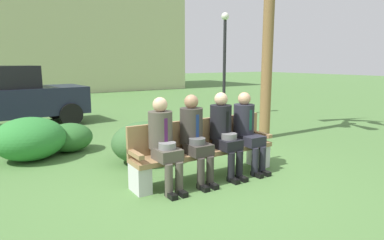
{
  "coord_description": "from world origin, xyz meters",
  "views": [
    {
      "loc": [
        -2.81,
        -3.94,
        1.79
      ],
      "look_at": [
        0.03,
        0.54,
        0.85
      ],
      "focal_mm": 31.0,
      "sensor_mm": 36.0,
      "label": 1
    }
  ],
  "objects_px": {
    "seated_man_centerleft": "(195,134)",
    "shrub_near_bench": "(69,137)",
    "seated_man_rightmost": "(247,127)",
    "parked_car_near": "(8,97)",
    "shrub_mid_lawn": "(30,139)",
    "shrub_far_lawn": "(144,142)",
    "street_lamp": "(225,53)",
    "park_bench": "(204,149)",
    "seated_man_leftmost": "(164,139)",
    "building_backdrop": "(51,15)",
    "seated_man_centerright": "(224,130)"
  },
  "relations": [
    {
      "from": "seated_man_centerleft",
      "to": "seated_man_centerright",
      "type": "height_order",
      "value": "seated_man_centerright"
    },
    {
      "from": "parked_car_near",
      "to": "shrub_far_lawn",
      "type": "bearing_deg",
      "value": -69.81
    },
    {
      "from": "parked_car_near",
      "to": "building_backdrop",
      "type": "height_order",
      "value": "building_backdrop"
    },
    {
      "from": "seated_man_leftmost",
      "to": "seated_man_centerleft",
      "type": "xyz_separation_m",
      "value": [
        0.51,
        0.0,
        0.0
      ]
    },
    {
      "from": "seated_man_centerright",
      "to": "shrub_near_bench",
      "type": "height_order",
      "value": "seated_man_centerright"
    },
    {
      "from": "seated_man_rightmost",
      "to": "shrub_far_lawn",
      "type": "relative_size",
      "value": 1.11
    },
    {
      "from": "seated_man_leftmost",
      "to": "parked_car_near",
      "type": "relative_size",
      "value": 0.32
    },
    {
      "from": "seated_man_centerleft",
      "to": "seated_man_rightmost",
      "type": "xyz_separation_m",
      "value": [
        1.03,
        0.0,
        -0.0
      ]
    },
    {
      "from": "seated_man_rightmost",
      "to": "park_bench",
      "type": "bearing_deg",
      "value": 170.4
    },
    {
      "from": "park_bench",
      "to": "seated_man_rightmost",
      "type": "relative_size",
      "value": 1.86
    },
    {
      "from": "parked_car_near",
      "to": "shrub_near_bench",
      "type": "bearing_deg",
      "value": -76.55
    },
    {
      "from": "parked_car_near",
      "to": "street_lamp",
      "type": "xyz_separation_m",
      "value": [
        6.11,
        -1.6,
        1.21
      ]
    },
    {
      "from": "building_backdrop",
      "to": "shrub_mid_lawn",
      "type": "bearing_deg",
      "value": -101.92
    },
    {
      "from": "seated_man_rightmost",
      "to": "seated_man_leftmost",
      "type": "bearing_deg",
      "value": -179.81
    },
    {
      "from": "seated_man_rightmost",
      "to": "parked_car_near",
      "type": "xyz_separation_m",
      "value": [
        -3.03,
        6.19,
        0.11
      ]
    },
    {
      "from": "seated_man_centerright",
      "to": "street_lamp",
      "type": "distance_m",
      "value": 5.95
    },
    {
      "from": "shrub_far_lawn",
      "to": "street_lamp",
      "type": "distance_m",
      "value": 5.67
    },
    {
      "from": "seated_man_leftmost",
      "to": "shrub_mid_lawn",
      "type": "distance_m",
      "value": 2.96
    },
    {
      "from": "seated_man_centerright",
      "to": "shrub_mid_lawn",
      "type": "distance_m",
      "value": 3.59
    },
    {
      "from": "seated_man_centerleft",
      "to": "shrub_mid_lawn",
      "type": "height_order",
      "value": "seated_man_centerleft"
    },
    {
      "from": "parked_car_near",
      "to": "building_backdrop",
      "type": "distance_m",
      "value": 13.53
    },
    {
      "from": "shrub_mid_lawn",
      "to": "shrub_far_lawn",
      "type": "bearing_deg",
      "value": -36.0
    },
    {
      "from": "seated_man_rightmost",
      "to": "shrub_near_bench",
      "type": "xyz_separation_m",
      "value": [
        -2.22,
        2.79,
        -0.44
      ]
    },
    {
      "from": "seated_man_centerright",
      "to": "shrub_near_bench",
      "type": "relative_size",
      "value": 1.44
    },
    {
      "from": "street_lamp",
      "to": "seated_man_centerright",
      "type": "bearing_deg",
      "value": -127.77
    },
    {
      "from": "parked_car_near",
      "to": "seated_man_centerright",
      "type": "bearing_deg",
      "value": -67.57
    },
    {
      "from": "park_bench",
      "to": "seated_man_centerright",
      "type": "distance_m",
      "value": 0.44
    },
    {
      "from": "seated_man_centerleft",
      "to": "parked_car_near",
      "type": "relative_size",
      "value": 0.33
    },
    {
      "from": "seated_man_centerleft",
      "to": "shrub_near_bench",
      "type": "bearing_deg",
      "value": 113.12
    },
    {
      "from": "shrub_far_lawn",
      "to": "seated_man_leftmost",
      "type": "bearing_deg",
      "value": -102.53
    },
    {
      "from": "seated_man_centerright",
      "to": "building_backdrop",
      "type": "bearing_deg",
      "value": 87.17
    },
    {
      "from": "seated_man_rightmost",
      "to": "shrub_mid_lawn",
      "type": "bearing_deg",
      "value": 139.03
    },
    {
      "from": "seated_man_rightmost",
      "to": "building_backdrop",
      "type": "relative_size",
      "value": 0.08
    },
    {
      "from": "seated_man_leftmost",
      "to": "building_backdrop",
      "type": "height_order",
      "value": "building_backdrop"
    },
    {
      "from": "park_bench",
      "to": "seated_man_centerleft",
      "type": "relative_size",
      "value": 1.84
    },
    {
      "from": "building_backdrop",
      "to": "seated_man_leftmost",
      "type": "bearing_deg",
      "value": -96.06
    },
    {
      "from": "seated_man_rightmost",
      "to": "parked_car_near",
      "type": "relative_size",
      "value": 0.32
    },
    {
      "from": "seated_man_centerleft",
      "to": "seated_man_centerright",
      "type": "relative_size",
      "value": 1.0
    },
    {
      "from": "seated_man_leftmost",
      "to": "parked_car_near",
      "type": "height_order",
      "value": "parked_car_near"
    },
    {
      "from": "seated_man_leftmost",
      "to": "building_backdrop",
      "type": "xyz_separation_m",
      "value": [
        1.99,
        18.71,
        3.9
      ]
    },
    {
      "from": "shrub_far_lawn",
      "to": "parked_car_near",
      "type": "xyz_separation_m",
      "value": [
        -1.79,
        4.86,
        0.47
      ]
    },
    {
      "from": "shrub_mid_lawn",
      "to": "shrub_far_lawn",
      "type": "height_order",
      "value": "shrub_mid_lawn"
    },
    {
      "from": "seated_man_centerright",
      "to": "shrub_mid_lawn",
      "type": "relative_size",
      "value": 1.04
    },
    {
      "from": "street_lamp",
      "to": "building_backdrop",
      "type": "height_order",
      "value": "building_backdrop"
    },
    {
      "from": "seated_man_rightmost",
      "to": "parked_car_near",
      "type": "bearing_deg",
      "value": 116.12
    },
    {
      "from": "seated_man_rightmost",
      "to": "building_backdrop",
      "type": "height_order",
      "value": "building_backdrop"
    },
    {
      "from": "parked_car_near",
      "to": "street_lamp",
      "type": "relative_size",
      "value": 1.22
    },
    {
      "from": "seated_man_leftmost",
      "to": "parked_car_near",
      "type": "xyz_separation_m",
      "value": [
        -1.49,
        6.19,
        0.11
      ]
    },
    {
      "from": "park_bench",
      "to": "seated_man_centerleft",
      "type": "xyz_separation_m",
      "value": [
        -0.26,
        -0.13,
        0.29
      ]
    },
    {
      "from": "seated_man_rightmost",
      "to": "shrub_far_lawn",
      "type": "xyz_separation_m",
      "value": [
        -1.25,
        1.32,
        -0.36
      ]
    }
  ]
}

